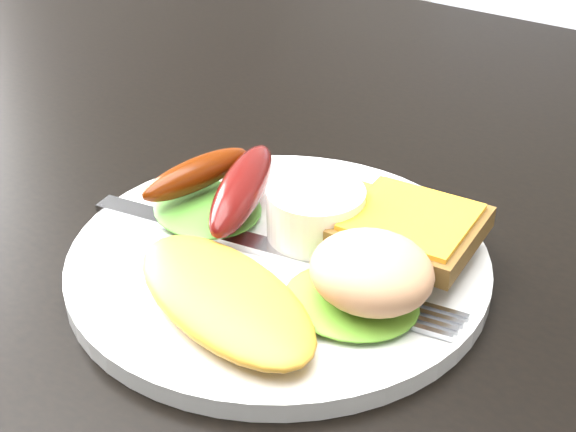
{
  "coord_description": "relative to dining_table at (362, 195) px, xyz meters",
  "views": [
    {
      "loc": [
        0.25,
        -0.45,
        1.03
      ],
      "look_at": [
        0.02,
        -0.12,
        0.78
      ],
      "focal_mm": 50.0,
      "sensor_mm": 36.0,
      "label": 1
    }
  ],
  "objects": [
    {
      "name": "lettuce_right",
      "position": [
        0.08,
        -0.15,
        0.04
      ],
      "size": [
        0.08,
        0.07,
        0.01
      ],
      "primitive_type": "ellipsoid",
      "rotation": [
        0.0,
        0.0,
        0.08
      ],
      "color": "green",
      "rests_on": "plate"
    },
    {
      "name": "toast_a",
      "position": [
        0.04,
        -0.08,
        0.04
      ],
      "size": [
        0.07,
        0.07,
        0.01
      ],
      "primitive_type": "cube",
      "rotation": [
        0.0,
        0.0,
        0.03
      ],
      "color": "brown",
      "rests_on": "plate"
    },
    {
      "name": "dining_table",
      "position": [
        0.0,
        0.0,
        0.0
      ],
      "size": [
        1.2,
        0.8,
        0.04
      ],
      "primitive_type": "cube",
      "color": "black",
      "rests_on": "ground"
    },
    {
      "name": "dining_chair",
      "position": [
        -0.31,
        0.96,
        -0.28
      ],
      "size": [
        0.48,
        0.48,
        0.05
      ],
      "primitive_type": "cube",
      "rotation": [
        0.0,
        0.0,
        -0.25
      ],
      "color": "tan",
      "rests_on": "ground"
    },
    {
      "name": "ramekin",
      "position": [
        0.03,
        -0.11,
        0.05
      ],
      "size": [
        0.06,
        0.06,
        0.03
      ],
      "primitive_type": "cylinder",
      "rotation": [
        0.0,
        0.0,
        0.08
      ],
      "color": "white",
      "rests_on": "plate"
    },
    {
      "name": "fork",
      "position": [
        -0.01,
        -0.14,
        0.03
      ],
      "size": [
        0.18,
        0.05,
        0.0
      ],
      "primitive_type": "cube",
      "rotation": [
        0.0,
        0.0,
        0.17
      ],
      "color": "#ADAFB7",
      "rests_on": "plate"
    },
    {
      "name": "lettuce_left",
      "position": [
        -0.04,
        -0.13,
        0.04
      ],
      "size": [
        0.09,
        0.09,
        0.01
      ],
      "primitive_type": "ellipsoid",
      "rotation": [
        0.0,
        0.0,
        -0.39
      ],
      "color": "#38822D",
      "rests_on": "plate"
    },
    {
      "name": "sausage_b",
      "position": [
        -0.02,
        -0.12,
        0.05
      ],
      "size": [
        0.07,
        0.11,
        0.03
      ],
      "primitive_type": "ellipsoid",
      "rotation": [
        0.0,
        0.0,
        0.39
      ],
      "color": "#5F0A09",
      "rests_on": "lettuce_left"
    },
    {
      "name": "sausage_a",
      "position": [
        -0.06,
        -0.12,
        0.05
      ],
      "size": [
        0.03,
        0.09,
        0.02
      ],
      "primitive_type": "ellipsoid",
      "rotation": [
        0.0,
        0.0,
        -0.17
      ],
      "color": "#661E03",
      "rests_on": "lettuce_left"
    },
    {
      "name": "toast_b",
      "position": [
        0.09,
        -0.09,
        0.05
      ],
      "size": [
        0.08,
        0.08,
        0.01
      ],
      "primitive_type": "cube",
      "rotation": [
        0.0,
        0.0,
        0.08
      ],
      "color": "olive",
      "rests_on": "toast_a"
    },
    {
      "name": "plate",
      "position": [
        0.02,
        -0.13,
        0.03
      ],
      "size": [
        0.25,
        0.25,
        0.01
      ],
      "primitive_type": "cylinder",
      "color": "white",
      "rests_on": "dining_table"
    },
    {
      "name": "omelette",
      "position": [
        0.03,
        -0.2,
        0.04
      ],
      "size": [
        0.15,
        0.1,
        0.02
      ],
      "primitive_type": "ellipsoid",
      "rotation": [
        0.0,
        0.0,
        -0.31
      ],
      "color": "orange",
      "rests_on": "plate"
    },
    {
      "name": "potato_salad",
      "position": [
        0.09,
        -0.15,
        0.06
      ],
      "size": [
        0.07,
        0.07,
        0.04
      ],
      "primitive_type": "ellipsoid",
      "rotation": [
        0.0,
        0.0,
        -0.11
      ],
      "color": "beige",
      "rests_on": "lettuce_right"
    }
  ]
}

